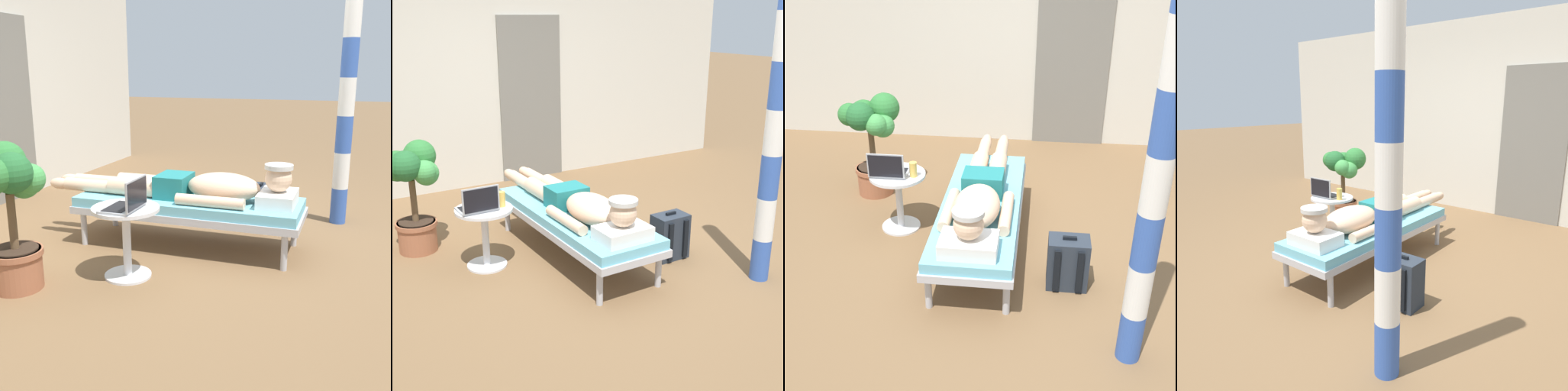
# 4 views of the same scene
# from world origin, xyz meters

# --- Properties ---
(ground_plane) EXTENTS (40.00, 40.00, 0.00)m
(ground_plane) POSITION_xyz_m (0.00, 0.00, 0.00)
(ground_plane) COLOR brown
(house_door_panel) EXTENTS (0.84, 0.03, 2.04)m
(house_door_panel) POSITION_xyz_m (0.54, 2.56, 1.02)
(house_door_panel) COLOR slate
(house_door_panel) RESTS_ON ground
(lounge_chair) EXTENTS (0.65, 1.90, 0.42)m
(lounge_chair) POSITION_xyz_m (-0.23, 0.15, 0.35)
(lounge_chair) COLOR #B7B7BC
(lounge_chair) RESTS_ON ground
(person_reclining) EXTENTS (0.53, 2.17, 0.33)m
(person_reclining) POSITION_xyz_m (-0.23, 0.08, 0.52)
(person_reclining) COLOR white
(person_reclining) RESTS_ON lounge_chair
(side_table) EXTENTS (0.48, 0.48, 0.52)m
(side_table) POSITION_xyz_m (-0.97, 0.35, 0.36)
(side_table) COLOR silver
(side_table) RESTS_ON ground
(laptop) EXTENTS (0.31, 0.24, 0.23)m
(laptop) POSITION_xyz_m (-1.03, 0.30, 0.58)
(laptop) COLOR #A5A8AD
(laptop) RESTS_ON side_table
(drink_glass) EXTENTS (0.06, 0.06, 0.13)m
(drink_glass) POSITION_xyz_m (-0.82, 0.32, 0.59)
(drink_glass) COLOR gold
(drink_glass) RESTS_ON side_table
(backpack) EXTENTS (0.30, 0.26, 0.42)m
(backpack) POSITION_xyz_m (0.47, -0.32, 0.20)
(backpack) COLOR #262D38
(backpack) RESTS_ON ground
(potted_plant) EXTENTS (0.54, 0.48, 0.99)m
(potted_plant) POSITION_xyz_m (-1.38, 1.00, 0.61)
(potted_plant) COLOR #9E5B3D
(potted_plant) RESTS_ON ground
(porch_post) EXTENTS (0.15, 0.15, 2.42)m
(porch_post) POSITION_xyz_m (0.84, -1.02, 1.21)
(porch_post) COLOR #3359B2
(porch_post) RESTS_ON ground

